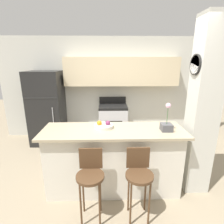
{
  "coord_description": "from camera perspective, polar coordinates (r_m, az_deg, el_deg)",
  "views": [
    {
      "loc": [
        -0.08,
        -2.37,
        1.94
      ],
      "look_at": [
        0.0,
        0.75,
        1.05
      ],
      "focal_mm": 28.0,
      "sensor_mm": 36.0,
      "label": 1
    }
  ],
  "objects": [
    {
      "name": "pillar_right",
      "position": [
        2.81,
        27.54,
        0.48
      ],
      "size": [
        0.38,
        0.32,
        2.55
      ],
      "color": "silver",
      "rests_on": "ground_plane"
    },
    {
      "name": "orchid_vase",
      "position": [
        2.6,
        17.39,
        -3.94
      ],
      "size": [
        0.15,
        0.15,
        0.4
      ],
      "color": "#4C4C51",
      "rests_on": "counter_bar"
    },
    {
      "name": "stove_range",
      "position": [
        4.46,
        0.3,
        -3.41
      ],
      "size": [
        0.69,
        0.61,
        1.07
      ],
      "color": "silver",
      "rests_on": "ground_plane"
    },
    {
      "name": "bar_stool_right",
      "position": [
        2.31,
        8.76,
        -19.66
      ],
      "size": [
        0.34,
        0.34,
        0.92
      ],
      "color": "#4C331E",
      "rests_on": "ground_plane"
    },
    {
      "name": "refrigerator",
      "position": [
        4.51,
        -20.4,
        1.27
      ],
      "size": [
        0.75,
        0.74,
        1.75
      ],
      "color": "black",
      "rests_on": "ground_plane"
    },
    {
      "name": "bar_stool_left",
      "position": [
        2.28,
        -7.03,
        -19.97
      ],
      "size": [
        0.34,
        0.34,
        0.92
      ],
      "color": "#4C331E",
      "rests_on": "ground_plane"
    },
    {
      "name": "counter_bar",
      "position": [
        2.77,
        0.43,
        -15.27
      ],
      "size": [
        2.08,
        0.67,
        1.0
      ],
      "color": "silver",
      "rests_on": "ground_plane"
    },
    {
      "name": "fruit_bowl",
      "position": [
        2.61,
        -2.75,
        -4.47
      ],
      "size": [
        0.28,
        0.28,
        0.11
      ],
      "color": "silver",
      "rests_on": "counter_bar"
    },
    {
      "name": "ground_plane",
      "position": [
        3.07,
        0.41,
        -23.34
      ],
      "size": [
        14.0,
        14.0,
        0.0
      ],
      "primitive_type": "plane",
      "color": "gray"
    },
    {
      "name": "wall_back",
      "position": [
        4.5,
        0.94,
        9.85
      ],
      "size": [
        5.6,
        0.38,
        2.55
      ],
      "color": "silver",
      "rests_on": "ground_plane"
    }
  ]
}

